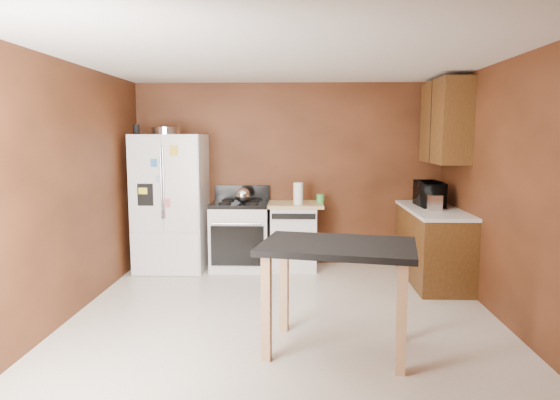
# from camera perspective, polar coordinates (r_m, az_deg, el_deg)

# --- Properties ---
(floor) EXTENTS (4.50, 4.50, 0.00)m
(floor) POSITION_cam_1_polar(r_m,az_deg,el_deg) (4.98, 0.43, -13.62)
(floor) COLOR silver
(floor) RESTS_ON ground
(ceiling) EXTENTS (4.50, 4.50, 0.00)m
(ceiling) POSITION_cam_1_polar(r_m,az_deg,el_deg) (4.71, 0.46, 16.12)
(ceiling) COLOR white
(ceiling) RESTS_ON ground
(wall_back) EXTENTS (4.20, 0.00, 4.20)m
(wall_back) POSITION_cam_1_polar(r_m,az_deg,el_deg) (6.92, 0.95, 2.94)
(wall_back) COLOR brown
(wall_back) RESTS_ON ground
(wall_front) EXTENTS (4.20, 0.00, 4.20)m
(wall_front) POSITION_cam_1_polar(r_m,az_deg,el_deg) (2.46, -0.96, -5.17)
(wall_front) COLOR brown
(wall_front) RESTS_ON ground
(wall_left) EXTENTS (0.00, 4.50, 4.50)m
(wall_left) POSITION_cam_1_polar(r_m,az_deg,el_deg) (5.18, -23.46, 0.84)
(wall_left) COLOR brown
(wall_left) RESTS_ON ground
(wall_right) EXTENTS (0.00, 4.50, 4.50)m
(wall_right) POSITION_cam_1_polar(r_m,az_deg,el_deg) (5.08, 24.86, 0.65)
(wall_right) COLOR brown
(wall_right) RESTS_ON ground
(roasting_pan) EXTENTS (0.38, 0.38, 0.09)m
(roasting_pan) POSITION_cam_1_polar(r_m,az_deg,el_deg) (6.74, -12.86, 7.72)
(roasting_pan) COLOR silver
(roasting_pan) RESTS_ON refrigerator
(pen_cup) EXTENTS (0.08, 0.08, 0.13)m
(pen_cup) POSITION_cam_1_polar(r_m,az_deg,el_deg) (6.72, -16.10, 7.75)
(pen_cup) COLOR black
(pen_cup) RESTS_ON refrigerator
(kettle) EXTENTS (0.20, 0.20, 0.20)m
(kettle) POSITION_cam_1_polar(r_m,az_deg,el_deg) (6.62, -4.29, 0.55)
(kettle) COLOR silver
(kettle) RESTS_ON gas_range
(paper_towel) EXTENTS (0.15, 0.15, 0.29)m
(paper_towel) POSITION_cam_1_polar(r_m,az_deg,el_deg) (6.50, 2.09, 0.73)
(paper_towel) COLOR white
(paper_towel) RESTS_ON dishwasher
(green_canister) EXTENTS (0.12, 0.12, 0.11)m
(green_canister) POSITION_cam_1_polar(r_m,az_deg,el_deg) (6.69, 4.63, 0.16)
(green_canister) COLOR green
(green_canister) RESTS_ON dishwasher
(toaster) EXTENTS (0.16, 0.25, 0.18)m
(toaster) POSITION_cam_1_polar(r_m,az_deg,el_deg) (6.28, 17.11, -0.22)
(toaster) COLOR silver
(toaster) RESTS_ON right_cabinets
(microwave) EXTENTS (0.38, 0.53, 0.29)m
(microwave) POSITION_cam_1_polar(r_m,az_deg,el_deg) (6.56, 16.74, 0.57)
(microwave) COLOR black
(microwave) RESTS_ON right_cabinets
(refrigerator) EXTENTS (0.90, 0.80, 1.80)m
(refrigerator) POSITION_cam_1_polar(r_m,az_deg,el_deg) (6.78, -12.33, -0.29)
(refrigerator) COLOR white
(refrigerator) RESTS_ON ground
(gas_range) EXTENTS (0.76, 0.68, 1.10)m
(gas_range) POSITION_cam_1_polar(r_m,az_deg,el_deg) (6.75, -4.57, -3.95)
(gas_range) COLOR white
(gas_range) RESTS_ON ground
(dishwasher) EXTENTS (0.78, 0.63, 0.89)m
(dishwasher) POSITION_cam_1_polar(r_m,az_deg,el_deg) (6.73, 1.57, -4.05)
(dishwasher) COLOR white
(dishwasher) RESTS_ON ground
(right_cabinets) EXTENTS (0.63, 1.58, 2.45)m
(right_cabinets) POSITION_cam_1_polar(r_m,az_deg,el_deg) (6.42, 17.43, -0.81)
(right_cabinets) COLOR brown
(right_cabinets) RESTS_ON ground
(island) EXTENTS (1.38, 1.05, 0.91)m
(island) POSITION_cam_1_polar(r_m,az_deg,el_deg) (4.14, 6.59, -6.84)
(island) COLOR black
(island) RESTS_ON ground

